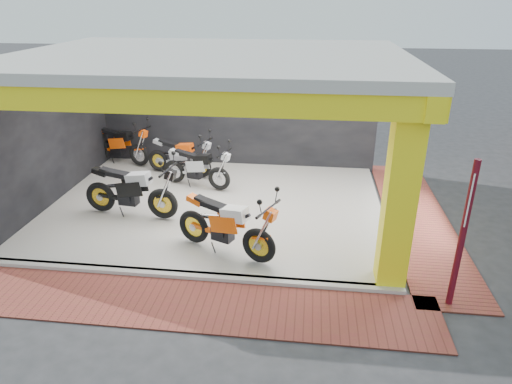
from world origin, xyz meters
TOP-DOWN VIEW (x-y plane):
  - ground at (0.00, 0.00)m, footprint 80.00×80.00m
  - showroom_floor at (0.00, 2.00)m, footprint 8.00×6.00m
  - showroom_ceiling at (0.00, 2.00)m, footprint 8.40×6.40m
  - back_wall at (0.00, 5.10)m, footprint 8.20×0.20m
  - left_wall at (-4.10, 2.00)m, footprint 0.20×6.20m
  - corner_column at (3.75, -0.75)m, footprint 0.50×0.50m
  - header_beam_front at (0.00, -1.00)m, footprint 8.40×0.30m
  - header_beam_right at (4.00, 2.00)m, footprint 0.30×6.40m
  - floor_kerb at (0.00, -1.02)m, footprint 8.00×0.20m
  - paver_front at (0.00, -1.80)m, footprint 9.00×1.40m
  - paver_right at (4.80, 2.00)m, footprint 1.40×7.00m
  - signpost at (4.68, -1.25)m, footprint 0.15×0.35m
  - moto_hero at (1.35, -0.50)m, footprint 2.51×1.73m
  - moto_row_a at (-1.02, 1.08)m, footprint 2.52×1.19m
  - moto_row_b at (-0.08, 2.87)m, footprint 2.23×1.33m
  - moto_row_c at (-0.76, 3.68)m, footprint 2.25×1.30m
  - moto_row_d at (-2.80, 4.40)m, footprint 2.40×1.46m

SIDE VIEW (x-z plane):
  - ground at x=0.00m, z-range 0.00..0.00m
  - paver_front at x=0.00m, z-range 0.00..0.03m
  - paver_right at x=4.80m, z-range 0.00..0.03m
  - showroom_floor at x=0.00m, z-range 0.00..0.10m
  - floor_kerb at x=0.00m, z-range 0.00..0.10m
  - moto_row_b at x=-0.08m, z-range 0.10..1.38m
  - moto_row_c at x=-0.76m, z-range 0.10..1.40m
  - moto_row_d at x=-2.80m, z-range 0.10..1.48m
  - moto_hero at x=1.35m, z-range 0.10..1.54m
  - moto_row_a at x=-1.02m, z-range 0.10..1.58m
  - signpost at x=4.68m, z-range 0.12..2.73m
  - back_wall at x=0.00m, z-range 0.00..3.50m
  - left_wall at x=-4.10m, z-range 0.00..3.50m
  - corner_column at x=3.75m, z-range 0.00..3.50m
  - header_beam_front at x=0.00m, z-range 3.10..3.50m
  - header_beam_right at x=4.00m, z-range 3.10..3.50m
  - showroom_ceiling at x=0.00m, z-range 3.50..3.70m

